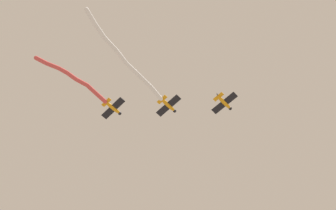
% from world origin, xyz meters
% --- Properties ---
extents(airplane_lead, '(4.75, 5.75, 1.51)m').
position_xyz_m(airplane_lead, '(-1.03, -1.56, 82.52)').
color(airplane_lead, orange).
extents(airplane_left_wing, '(4.76, 5.73, 1.51)m').
position_xyz_m(airplane_left_wing, '(-2.41, 9.82, 82.77)').
color(airplane_left_wing, orange).
extents(smoke_trail_left_wing, '(21.35, 11.02, 1.59)m').
position_xyz_m(smoke_trail_left_wing, '(-14.26, 16.56, 83.18)').
color(smoke_trail_left_wing, white).
extents(airplane_right_wing, '(4.79, 5.69, 1.51)m').
position_xyz_m(airplane_right_wing, '(-3.78, 21.19, 83.02)').
color(airplane_right_wing, orange).
extents(smoke_trail_right_wing, '(12.48, 11.88, 1.36)m').
position_xyz_m(smoke_trail_right_wing, '(-11.75, 27.60, 83.26)').
color(smoke_trail_right_wing, '#DB4C4C').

